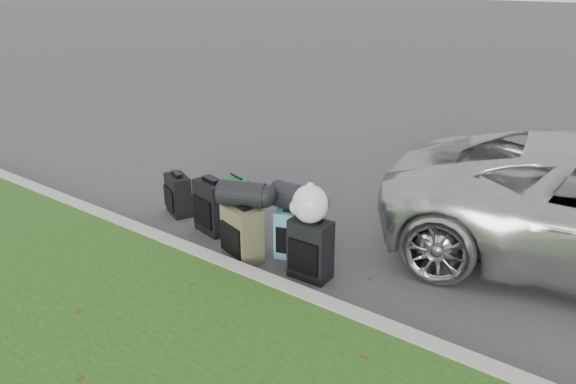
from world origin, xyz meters
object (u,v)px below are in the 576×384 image
Objects in this scene: suitcase_small_black at (178,195)px; suitcase_teal at (293,234)px; suitcase_large_black_left at (212,207)px; suitcase_large_black_right at (310,249)px; tote_navy at (242,224)px; tote_green at (237,191)px; suitcase_olive at (242,233)px.

suitcase_small_black is 0.96× the size of suitcase_teal.
suitcase_large_black_left reaches higher than suitcase_large_black_right.
tote_navy is at bearing 23.30° from suitcase_small_black.
suitcase_teal is at bearing 7.05° from tote_navy.
suitcase_small_black is at bearing -99.72° from tote_green.
suitcase_teal reaches higher than tote_green.
tote_navy is (-1.23, 0.31, -0.16)m from suitcase_large_black_right.
suitcase_olive is at bearing -173.50° from suitcase_large_black_right.
suitcase_olive reaches higher than tote_green.
suitcase_olive is 1.67m from tote_green.
tote_green is 1.03× the size of tote_navy.
suitcase_small_black is at bearing -170.45° from tote_navy.
suitcase_large_black_left is 1.18× the size of suitcase_teal.
suitcase_large_black_left is 1.04× the size of suitcase_olive.
suitcase_olive is at bearing -10.88° from suitcase_large_black_left.
suitcase_small_black is at bearing 159.29° from suitcase_teal.
suitcase_large_black_right is 1.87× the size of tote_green.
suitcase_large_black_right is 1.27m from tote_navy.
suitcase_large_black_left is 0.43m from tote_navy.
suitcase_large_black_right is at bearing -11.83° from tote_green.
suitcase_small_black is at bearing 170.19° from suitcase_large_black_right.
suitcase_large_black_left is at bearing 173.15° from suitcase_olive.
tote_green is (-1.58, 0.82, -0.11)m from suitcase_teal.
suitcase_large_black_left is 1.89× the size of tote_green.
suitcase_teal reaches higher than suitcase_small_black.
suitcase_small_black is 1.57× the size of tote_navy.
suitcase_olive is at bearing -156.85° from suitcase_teal.
suitcase_teal is 1.78m from tote_green.
tote_navy is (-0.81, 0.05, -0.11)m from suitcase_teal.
suitcase_olive is at bearing 7.84° from suitcase_small_black.
tote_navy is at bearing 26.88° from suitcase_large_black_left.
suitcase_small_black is 0.84× the size of suitcase_olive.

